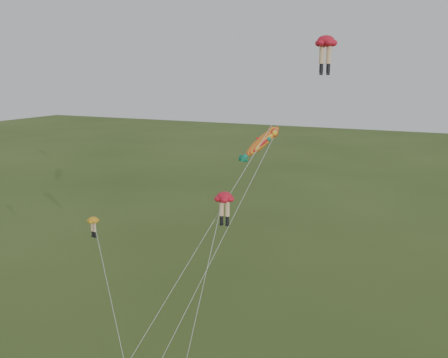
% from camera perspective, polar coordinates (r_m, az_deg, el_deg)
% --- Properties ---
extents(legs_kite_red_high, '(10.45, 13.98, 21.88)m').
position_cam_1_polar(legs_kite_red_high, '(36.19, 11.26, 14.44)').
color(legs_kite_red_high, red).
rests_on(legs_kite_red_high, ground).
extents(legs_kite_red_mid, '(1.41, 6.79, 11.94)m').
position_cam_1_polar(legs_kite_red_mid, '(31.81, -0.05, -2.77)').
color(legs_kite_red_mid, red).
rests_on(legs_kite_red_mid, ground).
extents(legs_kite_yellow, '(5.97, 4.44, 9.47)m').
position_cam_1_polar(legs_kite_yellow, '(36.11, -14.53, -5.66)').
color(legs_kite_yellow, orange).
rests_on(legs_kite_yellow, ground).
extents(fish_kite, '(4.91, 11.86, 15.71)m').
position_cam_1_polar(fish_kite, '(37.34, 4.35, 4.17)').
color(fish_kite, yellow).
rests_on(fish_kite, ground).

